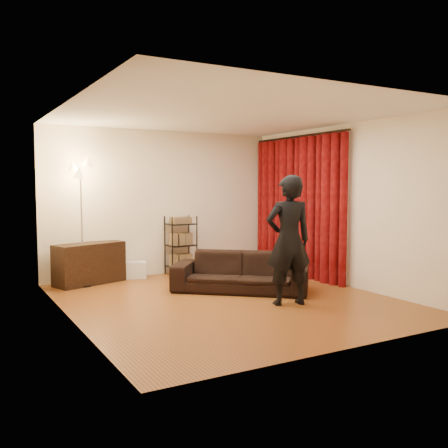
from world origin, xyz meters
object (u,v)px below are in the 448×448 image
sofa (241,272)px  person (289,240)px  wire_shelf (181,245)px  media_cabinet (89,263)px  floor_lamp (82,223)px  storage_boxes (136,270)px

sofa → person: size_ratio=1.16×
person → wire_shelf: size_ratio=1.66×
person → media_cabinet: (-2.08, 2.86, -0.57)m
media_cabinet → person: bearing=-73.4°
wire_shelf → floor_lamp: bearing=-168.5°
wire_shelf → storage_boxes: bearing=-176.8°
person → floor_lamp: size_ratio=0.87×
wire_shelf → floor_lamp: floor_lamp is taller
person → wire_shelf: 2.95m
person → floor_lamp: 3.51m
storage_boxes → wire_shelf: (0.87, -0.03, 0.40)m
person → storage_boxes: 3.28m
person → floor_lamp: floor_lamp is taller
sofa → wire_shelf: (-0.21, 1.83, 0.24)m
person → storage_boxes: person is taller
media_cabinet → storage_boxes: bearing=-13.8°
storage_boxes → wire_shelf: wire_shelf is taller
person → media_cabinet: 3.58m
sofa → storage_boxes: bearing=160.1°
wire_shelf → person: bearing=-77.8°
person → media_cabinet: person is taller
media_cabinet → wire_shelf: wire_shelf is taller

